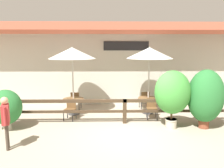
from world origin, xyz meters
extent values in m
plane|color=#9E937F|center=(0.00, 0.00, 0.00)|extent=(60.00, 60.00, 0.00)
cube|color=#BCB7A8|center=(0.00, 4.20, 1.80)|extent=(14.00, 0.40, 3.60)
cube|color=brown|center=(0.00, 3.65, 3.88)|extent=(14.28, 1.48, 0.70)
cube|color=black|center=(0.28, 3.97, 3.00)|extent=(2.27, 0.04, 0.45)
cube|color=#3D2D1E|center=(0.00, 1.05, 0.89)|extent=(10.40, 0.14, 0.11)
cube|color=#3D2D1E|center=(0.00, 1.05, 0.47)|extent=(10.40, 0.10, 0.09)
cube|color=#3D2D1E|center=(0.00, 1.05, 0.47)|extent=(0.14, 0.14, 0.95)
cylinder|color=#B7B2A8|center=(-2.16, 2.28, 1.26)|extent=(0.06, 0.06, 2.52)
cone|color=silver|center=(-2.16, 2.28, 2.69)|extent=(2.01, 2.01, 0.47)
sphere|color=#B2ADA3|center=(-2.16, 2.28, 2.92)|extent=(0.07, 0.07, 0.07)
cylinder|color=brown|center=(-2.16, 2.28, 0.68)|extent=(0.90, 0.90, 0.05)
cylinder|color=#333333|center=(-2.16, 2.28, 0.33)|extent=(0.07, 0.07, 0.66)
cylinder|color=#333333|center=(-2.16, 2.28, 0.01)|extent=(0.50, 0.50, 0.03)
cube|color=brown|center=(-2.20, 1.48, 0.43)|extent=(0.50, 0.50, 0.05)
cube|color=brown|center=(-2.16, 1.66, 0.65)|extent=(0.40, 0.12, 0.40)
cylinder|color=#2D2D2D|center=(-2.43, 1.33, 0.20)|extent=(0.04, 0.04, 0.40)
cylinder|color=#2D2D2D|center=(-2.06, 1.25, 0.20)|extent=(0.04, 0.04, 0.40)
cylinder|color=#2D2D2D|center=(-2.34, 1.70, 0.20)|extent=(0.04, 0.04, 0.40)
cylinder|color=#2D2D2D|center=(-1.97, 1.62, 0.20)|extent=(0.04, 0.04, 0.40)
cube|color=brown|center=(-2.17, 3.07, 0.43)|extent=(0.47, 0.47, 0.05)
cube|color=brown|center=(-2.19, 2.89, 0.65)|extent=(0.40, 0.09, 0.40)
cylinder|color=#2D2D2D|center=(-1.95, 3.24, 0.20)|extent=(0.04, 0.04, 0.40)
cylinder|color=#2D2D2D|center=(-2.33, 3.29, 0.20)|extent=(0.04, 0.04, 0.40)
cylinder|color=#2D2D2D|center=(-2.00, 2.86, 0.20)|extent=(0.04, 0.04, 0.40)
cylinder|color=#2D2D2D|center=(-2.38, 2.91, 0.20)|extent=(0.04, 0.04, 0.40)
cylinder|color=#B7B2A8|center=(1.15, 2.35, 1.26)|extent=(0.06, 0.06, 2.52)
cone|color=silver|center=(1.15, 2.35, 2.69)|extent=(2.01, 2.01, 0.47)
sphere|color=#B2ADA3|center=(1.15, 2.35, 2.92)|extent=(0.07, 0.07, 0.07)
cylinder|color=brown|center=(1.15, 2.35, 0.68)|extent=(0.90, 0.90, 0.05)
cylinder|color=#333333|center=(1.15, 2.35, 0.33)|extent=(0.07, 0.07, 0.66)
cylinder|color=#333333|center=(1.15, 2.35, 0.01)|extent=(0.50, 0.50, 0.03)
cube|color=brown|center=(1.17, 1.55, 0.43)|extent=(0.45, 0.45, 0.05)
cube|color=brown|center=(1.18, 1.74, 0.65)|extent=(0.40, 0.06, 0.40)
cylinder|color=#2D2D2D|center=(0.97, 1.37, 0.20)|extent=(0.04, 0.04, 0.40)
cylinder|color=#2D2D2D|center=(1.35, 1.35, 0.20)|extent=(0.04, 0.04, 0.40)
cylinder|color=#2D2D2D|center=(0.99, 1.75, 0.20)|extent=(0.04, 0.04, 0.40)
cylinder|color=#2D2D2D|center=(1.37, 1.73, 0.20)|extent=(0.04, 0.04, 0.40)
cube|color=brown|center=(1.11, 3.15, 0.43)|extent=(0.47, 0.47, 0.05)
cube|color=brown|center=(1.13, 2.96, 0.65)|extent=(0.40, 0.08, 0.40)
cylinder|color=#2D2D2D|center=(1.28, 3.36, 0.20)|extent=(0.04, 0.04, 0.40)
cylinder|color=#2D2D2D|center=(0.90, 3.32, 0.20)|extent=(0.04, 0.04, 0.40)
cylinder|color=#2D2D2D|center=(1.32, 2.98, 0.20)|extent=(0.04, 0.04, 0.40)
cylinder|color=#2D2D2D|center=(0.95, 2.94, 0.20)|extent=(0.04, 0.04, 0.40)
cylinder|color=#B7AD99|center=(-4.28, 0.46, 0.15)|extent=(0.29, 0.29, 0.30)
cylinder|color=#B7AD99|center=(-4.28, 0.46, 0.28)|extent=(0.32, 0.32, 0.04)
ellipsoid|color=#287033|center=(-4.28, 0.46, 0.83)|extent=(1.13, 1.02, 1.25)
cylinder|color=brown|center=(2.87, 0.48, 0.19)|extent=(0.37, 0.37, 0.38)
cylinder|color=brown|center=(2.87, 0.48, 0.36)|extent=(0.40, 0.40, 0.04)
ellipsoid|color=#287033|center=(2.87, 0.48, 1.20)|extent=(1.29, 1.16, 1.92)
cylinder|color=#B7AD99|center=(1.66, 0.48, 0.17)|extent=(0.40, 0.40, 0.34)
cylinder|color=#B7AD99|center=(1.66, 0.48, 0.32)|extent=(0.43, 0.43, 0.04)
cylinder|color=brown|center=(1.66, 0.48, 0.58)|extent=(0.07, 0.07, 0.47)
ellipsoid|color=#3D8E38|center=(1.66, 0.48, 1.34)|extent=(1.28, 1.15, 1.57)
cylinder|color=#9E4C33|center=(3.78, 3.55, 0.14)|extent=(0.56, 0.56, 0.27)
cylinder|color=#9E4C33|center=(3.78, 3.55, 0.25)|extent=(0.60, 0.60, 0.04)
cylinder|color=brown|center=(3.78, 3.55, 0.36)|extent=(0.10, 0.10, 0.18)
ellipsoid|color=#1E5B2D|center=(3.78, 3.55, 0.66)|extent=(0.61, 0.55, 0.60)
cylinder|color=#42382D|center=(-3.58, -1.03, 0.39)|extent=(0.09, 0.09, 0.78)
cylinder|color=#42382D|center=(-3.53, -1.18, 0.39)|extent=(0.09, 0.09, 0.78)
cube|color=#B23333|center=(-3.56, -1.10, 1.06)|extent=(0.32, 0.46, 0.55)
cylinder|color=#B23333|center=(-3.64, -0.88, 1.06)|extent=(0.07, 0.07, 0.53)
cylinder|color=#B23333|center=(-3.47, -1.33, 1.06)|extent=(0.07, 0.07, 0.53)
sphere|color=tan|center=(-3.56, -1.10, 1.45)|extent=(0.21, 0.21, 0.21)
camera|label=1|loc=(-0.67, -7.10, 2.91)|focal=35.00mm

